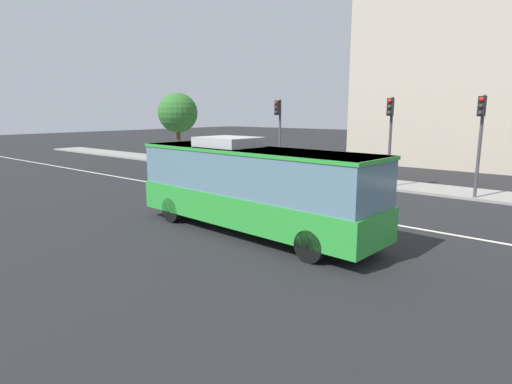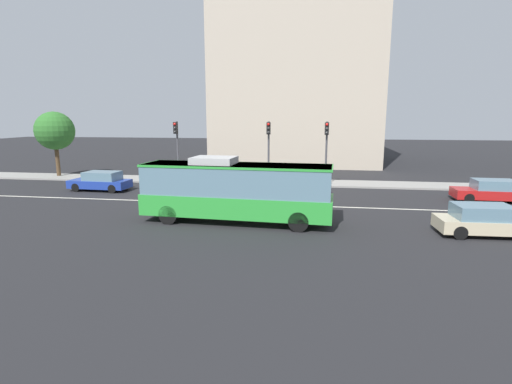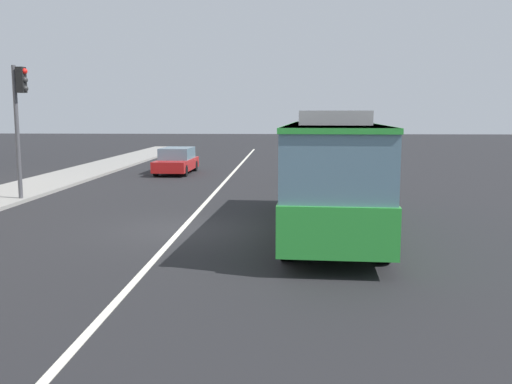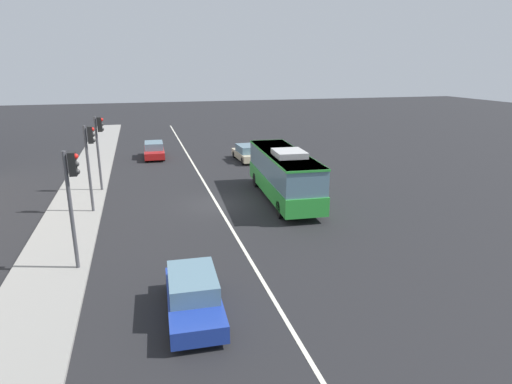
{
  "view_description": "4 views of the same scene",
  "coord_description": "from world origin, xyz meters",
  "px_view_note": "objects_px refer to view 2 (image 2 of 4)",
  "views": [
    {
      "loc": [
        9.55,
        -15.8,
        4.39
      ],
      "look_at": [
        -1.71,
        -2.18,
        0.99
      ],
      "focal_mm": 29.36,
      "sensor_mm": 36.0,
      "label": 1
    },
    {
      "loc": [
        3.92,
        -23.97,
        5.47
      ],
      "look_at": [
        0.58,
        -1.76,
        1.15
      ],
      "focal_mm": 27.09,
      "sensor_mm": 36.0,
      "label": 2
    },
    {
      "loc": [
        -16.25,
        -3.05,
        3.38
      ],
      "look_at": [
        -1.13,
        -2.25,
        1.28
      ],
      "focal_mm": 39.59,
      "sensor_mm": 36.0,
      "label": 3
    },
    {
      "loc": [
        -25.72,
        4.41,
        8.48
      ],
      "look_at": [
        -1.59,
        -2.13,
        1.09
      ],
      "focal_mm": 30.31,
      "sensor_mm": 36.0,
      "label": 4
    }
  ],
  "objects_px": {
    "sedan_blue": "(101,181)",
    "traffic_light_mid_block": "(177,141)",
    "sedan_beige": "(486,220)",
    "traffic_light_near_corner": "(326,143)",
    "street_tree_kerbside_left": "(55,131)",
    "transit_bus": "(236,189)",
    "traffic_light_far_corner": "(269,142)",
    "sedan_red": "(491,191)"
  },
  "relations": [
    {
      "from": "sedan_red",
      "to": "traffic_light_near_corner",
      "type": "xyz_separation_m",
      "value": [
        -10.73,
        3.88,
        2.84
      ]
    },
    {
      "from": "traffic_light_mid_block",
      "to": "street_tree_kerbside_left",
      "type": "xyz_separation_m",
      "value": [
        -12.24,
        1.55,
        0.72
      ]
    },
    {
      "from": "transit_bus",
      "to": "sedan_blue",
      "type": "distance_m",
      "value": 14.17
    },
    {
      "from": "sedan_blue",
      "to": "traffic_light_near_corner",
      "type": "distance_m",
      "value": 17.7
    },
    {
      "from": "sedan_blue",
      "to": "sedan_beige",
      "type": "relative_size",
      "value": 1.0
    },
    {
      "from": "traffic_light_far_corner",
      "to": "street_tree_kerbside_left",
      "type": "distance_m",
      "value": 20.06
    },
    {
      "from": "traffic_light_near_corner",
      "to": "traffic_light_far_corner",
      "type": "xyz_separation_m",
      "value": [
        -4.62,
        0.18,
        0.0
      ]
    },
    {
      "from": "sedan_blue",
      "to": "traffic_light_near_corner",
      "type": "relative_size",
      "value": 0.88
    },
    {
      "from": "street_tree_kerbside_left",
      "to": "sedan_blue",
      "type": "bearing_deg",
      "value": -37.13
    },
    {
      "from": "sedan_red",
      "to": "street_tree_kerbside_left",
      "type": "bearing_deg",
      "value": -7.61
    },
    {
      "from": "transit_bus",
      "to": "traffic_light_near_corner",
      "type": "relative_size",
      "value": 1.95
    },
    {
      "from": "street_tree_kerbside_left",
      "to": "traffic_light_near_corner",
      "type": "bearing_deg",
      "value": -3.97
    },
    {
      "from": "transit_bus",
      "to": "sedan_blue",
      "type": "xyz_separation_m",
      "value": [
        -12.04,
        7.39,
        -1.09
      ]
    },
    {
      "from": "sedan_red",
      "to": "traffic_light_near_corner",
      "type": "height_order",
      "value": "traffic_light_near_corner"
    },
    {
      "from": "traffic_light_far_corner",
      "to": "sedan_beige",
      "type": "bearing_deg",
      "value": 40.19
    },
    {
      "from": "traffic_light_mid_block",
      "to": "street_tree_kerbside_left",
      "type": "distance_m",
      "value": 12.36
    },
    {
      "from": "sedan_beige",
      "to": "traffic_light_far_corner",
      "type": "distance_m",
      "value": 17.19
    },
    {
      "from": "street_tree_kerbside_left",
      "to": "transit_bus",
      "type": "bearing_deg",
      "value": -33.8
    },
    {
      "from": "sedan_beige",
      "to": "street_tree_kerbside_left",
      "type": "xyz_separation_m",
      "value": [
        -31.75,
        13.74,
        3.56
      ]
    },
    {
      "from": "transit_bus",
      "to": "street_tree_kerbside_left",
      "type": "relative_size",
      "value": 1.67
    },
    {
      "from": "sedan_beige",
      "to": "traffic_light_mid_block",
      "type": "xyz_separation_m",
      "value": [
        -19.5,
        12.2,
        2.84
      ]
    },
    {
      "from": "transit_bus",
      "to": "traffic_light_mid_block",
      "type": "height_order",
      "value": "traffic_light_mid_block"
    },
    {
      "from": "traffic_light_mid_block",
      "to": "street_tree_kerbside_left",
      "type": "relative_size",
      "value": 0.86
    },
    {
      "from": "sedan_red",
      "to": "sedan_beige",
      "type": "bearing_deg",
      "value": 67.61
    },
    {
      "from": "sedan_beige",
      "to": "sedan_red",
      "type": "bearing_deg",
      "value": 64.02
    },
    {
      "from": "sedan_blue",
      "to": "traffic_light_mid_block",
      "type": "bearing_deg",
      "value": -135.49
    },
    {
      "from": "traffic_light_mid_block",
      "to": "street_tree_kerbside_left",
      "type": "height_order",
      "value": "street_tree_kerbside_left"
    },
    {
      "from": "traffic_light_near_corner",
      "to": "traffic_light_far_corner",
      "type": "bearing_deg",
      "value": -88.47
    },
    {
      "from": "sedan_beige",
      "to": "traffic_light_near_corner",
      "type": "distance_m",
      "value": 14.28
    },
    {
      "from": "sedan_blue",
      "to": "traffic_light_mid_block",
      "type": "xyz_separation_m",
      "value": [
        4.63,
        4.22,
        2.84
      ]
    },
    {
      "from": "sedan_red",
      "to": "traffic_light_mid_block",
      "type": "height_order",
      "value": "traffic_light_mid_block"
    },
    {
      "from": "sedan_beige",
      "to": "traffic_light_far_corner",
      "type": "xyz_separation_m",
      "value": [
        -11.76,
        12.22,
        2.84
      ]
    },
    {
      "from": "transit_bus",
      "to": "sedan_beige",
      "type": "height_order",
      "value": "transit_bus"
    },
    {
      "from": "sedan_beige",
      "to": "traffic_light_near_corner",
      "type": "relative_size",
      "value": 0.88
    },
    {
      "from": "sedan_blue",
      "to": "transit_bus",
      "type": "bearing_deg",
      "value": 150.62
    },
    {
      "from": "street_tree_kerbside_left",
      "to": "traffic_light_mid_block",
      "type": "bearing_deg",
      "value": -7.2
    },
    {
      "from": "transit_bus",
      "to": "sedan_blue",
      "type": "height_order",
      "value": "transit_bus"
    },
    {
      "from": "sedan_beige",
      "to": "traffic_light_near_corner",
      "type": "height_order",
      "value": "traffic_light_near_corner"
    },
    {
      "from": "transit_bus",
      "to": "sedan_beige",
      "type": "distance_m",
      "value": 12.16
    },
    {
      "from": "sedan_beige",
      "to": "traffic_light_mid_block",
      "type": "relative_size",
      "value": 0.88
    },
    {
      "from": "transit_bus",
      "to": "street_tree_kerbside_left",
      "type": "height_order",
      "value": "street_tree_kerbside_left"
    },
    {
      "from": "sedan_red",
      "to": "traffic_light_near_corner",
      "type": "bearing_deg",
      "value": -18.49
    }
  ]
}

